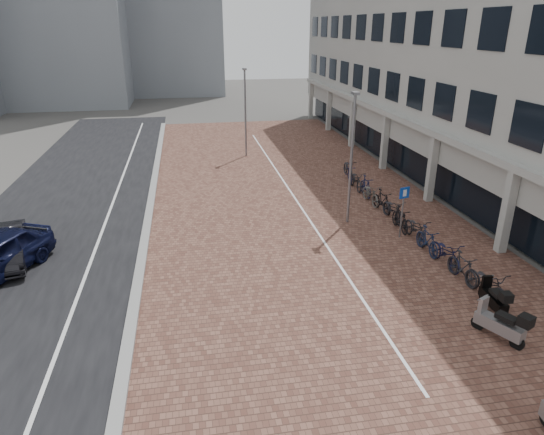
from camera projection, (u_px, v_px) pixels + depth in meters
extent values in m
plane|color=#474442|center=(308.00, 335.00, 13.92)|extent=(140.00, 140.00, 0.00)
cube|color=brown|center=(289.00, 196.00, 25.20)|extent=(14.50, 42.00, 0.04)
cube|color=black|center=(69.00, 209.00, 23.40)|extent=(8.00, 50.00, 0.03)
cube|color=gray|center=(151.00, 203.00, 24.01)|extent=(0.35, 42.00, 0.14)
cube|color=white|center=(111.00, 206.00, 23.72)|extent=(0.12, 44.00, 0.00)
cube|color=white|center=(293.00, 195.00, 25.22)|extent=(0.10, 30.00, 0.00)
cube|color=#A5A5A0|center=(464.00, 22.00, 27.49)|extent=(8.00, 40.00, 13.00)
cube|color=black|center=(397.00, 141.00, 29.47)|extent=(0.15, 38.00, 3.20)
cube|color=#A5A5A0|center=(397.00, 113.00, 28.78)|extent=(1.60, 38.00, 0.30)
cube|color=#A5A5A0|center=(507.00, 212.00, 18.38)|extent=(0.35, 0.35, 3.40)
cube|color=#A5A5A0|center=(432.00, 169.00, 23.86)|extent=(0.35, 0.35, 3.40)
cube|color=#A5A5A0|center=(385.00, 142.00, 29.33)|extent=(0.35, 0.35, 3.40)
cube|color=#A5A5A0|center=(352.00, 124.00, 34.81)|extent=(0.35, 0.35, 3.40)
cube|color=#A5A5A0|center=(329.00, 110.00, 40.29)|extent=(0.35, 0.35, 3.40)
cube|color=#A5A5A0|center=(311.00, 100.00, 45.77)|extent=(0.35, 0.35, 3.40)
imported|color=black|center=(4.00, 246.00, 17.94)|extent=(2.34, 4.21, 1.32)
cylinder|color=slate|center=(402.00, 215.00, 19.87)|extent=(0.07, 0.07, 2.07)
cube|color=#0C3BA8|center=(405.00, 193.00, 19.48)|extent=(0.46, 0.17, 0.47)
cylinder|color=gray|center=(351.00, 161.00, 20.77)|extent=(0.12, 0.12, 5.75)
cylinder|color=gray|center=(245.00, 114.00, 31.84)|extent=(0.12, 0.12, 5.73)
imported|color=black|center=(487.00, 283.00, 15.66)|extent=(0.92, 2.04, 1.04)
imported|color=black|center=(462.00, 267.00, 16.67)|extent=(0.60, 1.77, 1.05)
imported|color=black|center=(446.00, 253.00, 17.73)|extent=(0.71, 1.98, 1.04)
imported|color=#141D38|center=(427.00, 241.00, 18.75)|extent=(0.50, 1.75, 1.05)
imported|color=black|center=(416.00, 229.00, 19.82)|extent=(0.73, 1.99, 1.04)
imported|color=black|center=(400.00, 219.00, 20.83)|extent=(0.57, 1.77, 1.05)
imported|color=black|center=(393.00, 210.00, 21.91)|extent=(0.76, 2.00, 1.04)
imported|color=black|center=(382.00, 201.00, 22.95)|extent=(0.65, 1.79, 1.05)
imported|color=#54524D|center=(371.00, 194.00, 23.98)|extent=(0.69, 1.97, 1.04)
imported|color=#15193A|center=(366.00, 186.00, 25.06)|extent=(0.60, 1.77, 1.05)
imported|color=black|center=(356.00, 180.00, 26.09)|extent=(0.78, 2.00, 1.04)
imported|color=#151539|center=(350.00, 174.00, 27.15)|extent=(0.86, 1.81, 1.05)
imported|color=#232228|center=(348.00, 168.00, 28.25)|extent=(0.85, 2.02, 1.04)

